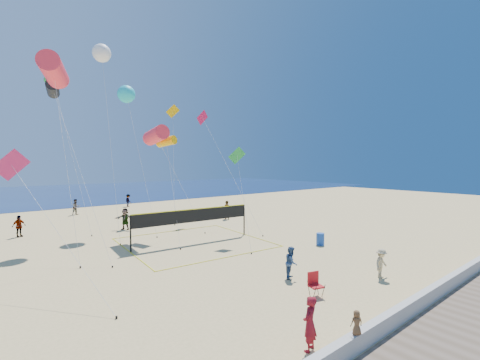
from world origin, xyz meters
TOP-DOWN VIEW (x-y plane):
  - ground at (0.00, 0.00)m, footprint 120.00×120.00m
  - ocean at (0.00, 62.00)m, footprint 140.00×50.00m
  - seawall at (0.00, -3.00)m, footprint 32.00×0.30m
  - woman at (-1.60, -2.06)m, footprint 0.71×0.57m
  - toddler at (-0.65, -3.07)m, footprint 0.43×0.39m
  - bystander_a at (2.65, 2.51)m, footprint 0.98×0.93m
  - bystander_b at (6.19, -0.31)m, footprint 0.98×0.60m
  - far_person_0 at (-7.15, 21.93)m, footprint 1.07×0.79m
  - far_person_1 at (0.28, 19.52)m, footprint 1.59×1.61m
  - far_person_2 at (10.28, 18.17)m, footprint 0.69×0.82m
  - far_person_3 at (-1.21, 30.93)m, footprint 1.01×0.88m
  - far_person_4 at (5.72, 33.96)m, footprint 0.74×1.13m
  - camp_chair at (1.81, 0.41)m, footprint 0.68×0.79m
  - trash_barrel at (9.14, 5.64)m, footprint 0.73×0.73m
  - volleyball_net at (2.56, 11.84)m, footprint 9.81×9.67m
  - kite_0 at (-5.69, 14.15)m, footprint 2.22×5.04m
  - kite_1 at (-5.10, 18.38)m, footprint 1.92×9.70m
  - kite_2 at (2.56, 16.05)m, footprint 2.40×6.32m
  - kite_3 at (-7.93, 11.76)m, footprint 3.39×8.70m
  - kite_4 at (5.69, 10.63)m, footprint 2.62×4.27m
  - kite_5 at (8.53, 19.40)m, footprint 1.61×10.23m
  - kite_6 at (-1.36, 19.54)m, footprint 1.91×6.11m
  - kite_7 at (0.93, 20.51)m, footprint 1.55×6.40m
  - kite_8 at (-3.78, 26.47)m, footprint 1.85×8.88m
  - kite_9 at (6.80, 23.13)m, footprint 3.22×5.27m
  - kite_10 at (1.55, 15.80)m, footprint 3.93×3.37m

SIDE VIEW (x-z plane):
  - ground at x=0.00m, z-range 0.00..0.00m
  - ocean at x=0.00m, z-range 0.00..0.03m
  - seawall at x=0.00m, z-range 0.00..0.60m
  - trash_barrel at x=9.14m, z-range 0.00..0.83m
  - camp_chair at x=1.81m, z-range 0.01..1.15m
  - bystander_b at x=6.19m, z-range 0.00..1.47m
  - bystander_a at x=2.65m, z-range 0.00..1.59m
  - far_person_4 at x=5.72m, z-range 0.00..1.65m
  - woman at x=-1.60m, z-range 0.00..1.69m
  - far_person_0 at x=-7.15m, z-range 0.00..1.69m
  - far_person_3 at x=-1.21m, z-range 0.00..1.76m
  - far_person_1 at x=0.28m, z-range 0.00..1.85m
  - far_person_2 at x=10.28m, z-range 0.00..1.90m
  - toddler at x=-0.65m, z-range 0.60..1.34m
  - volleyball_net at x=2.56m, z-range 0.46..2.92m
  - kite_3 at x=-7.93m, z-range 2.11..8.64m
  - kite_4 at x=5.69m, z-range 2.40..9.41m
  - kite_2 at x=2.56m, z-range 3.51..11.52m
  - kite_10 at x=1.55m, z-range 3.60..12.31m
  - kite_5 at x=8.53m, z-range 4.08..15.33m
  - kite_9 at x=6.80m, z-range 4.45..16.55m
  - kite_1 at x=-5.10m, z-range 5.25..16.87m
  - kite_0 at x=-5.69m, z-range 5.25..17.42m
  - kite_7 at x=0.93m, z-range 5.54..18.17m
  - kite_8 at x=-3.78m, z-range 6.57..20.77m
  - kite_6 at x=-1.36m, z-range 6.97..22.38m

